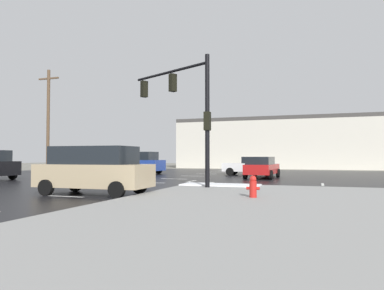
% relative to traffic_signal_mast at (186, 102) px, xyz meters
% --- Properties ---
extents(ground_plane, '(120.00, 120.00, 0.00)m').
position_rel_traffic_signal_mast_xyz_m(ground_plane, '(-3.33, 4.65, -4.45)').
color(ground_plane, slate).
extents(road_asphalt, '(44.00, 44.00, 0.02)m').
position_rel_traffic_signal_mast_xyz_m(road_asphalt, '(-3.33, 4.65, -4.44)').
color(road_asphalt, black).
rests_on(road_asphalt, ground_plane).
extents(snow_strip_curbside, '(4.00, 1.60, 0.06)m').
position_rel_traffic_signal_mast_xyz_m(snow_strip_curbside, '(1.67, 0.65, -4.28)').
color(snow_strip_curbside, white).
rests_on(snow_strip_curbside, sidewalk_corner).
extents(lane_markings, '(36.15, 36.15, 0.01)m').
position_rel_traffic_signal_mast_xyz_m(lane_markings, '(-2.12, 3.28, -4.42)').
color(lane_markings, silver).
rests_on(lane_markings, road_asphalt).
extents(traffic_signal_mast, '(5.23, 2.76, 6.47)m').
position_rel_traffic_signal_mast_xyz_m(traffic_signal_mast, '(0.00, 0.00, 0.00)').
color(traffic_signal_mast, black).
rests_on(traffic_signal_mast, sidewalk_corner).
extents(fire_hydrant, '(0.48, 0.26, 0.79)m').
position_rel_traffic_signal_mast_xyz_m(fire_hydrant, '(4.18, -4.30, -3.91)').
color(fire_hydrant, red).
rests_on(fire_hydrant, sidewalk_corner).
extents(strip_building_background, '(26.85, 8.00, 6.88)m').
position_rel_traffic_signal_mast_xyz_m(strip_building_background, '(1.07, 33.77, -1.01)').
color(strip_building_background, beige).
rests_on(strip_building_background, ground_plane).
extents(sedan_white, '(4.55, 2.05, 1.58)m').
position_rel_traffic_signal_mast_xyz_m(sedan_white, '(1.13, 13.32, -3.59)').
color(sedan_white, white).
rests_on(sedan_white, road_asphalt).
extents(sedan_red, '(2.25, 4.62, 1.58)m').
position_rel_traffic_signal_mast_xyz_m(sedan_red, '(2.53, 9.38, -3.59)').
color(sedan_red, '#B21919').
rests_on(sedan_red, road_asphalt).
extents(suv_blue, '(4.98, 2.57, 2.03)m').
position_rel_traffic_signal_mast_xyz_m(suv_blue, '(-9.22, 12.37, -3.36)').
color(suv_blue, navy).
rests_on(suv_blue, road_asphalt).
extents(sedan_grey, '(4.67, 2.41, 1.58)m').
position_rel_traffic_signal_mast_xyz_m(sedan_grey, '(-13.05, 14.47, -3.59)').
color(sedan_grey, slate).
rests_on(sedan_grey, road_asphalt).
extents(suv_tan, '(4.87, 2.25, 2.03)m').
position_rel_traffic_signal_mast_xyz_m(suv_tan, '(-2.52, -4.36, -3.36)').
color(suv_tan, tan).
rests_on(suv_tan, road_asphalt).
extents(utility_pole_far, '(2.20, 0.28, 9.65)m').
position_rel_traffic_signal_mast_xyz_m(utility_pole_far, '(-17.06, 9.61, 0.60)').
color(utility_pole_far, brown).
rests_on(utility_pole_far, ground_plane).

